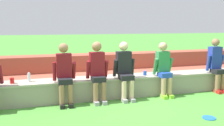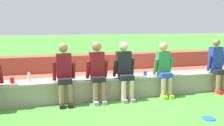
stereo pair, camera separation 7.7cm
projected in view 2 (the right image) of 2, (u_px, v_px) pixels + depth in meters
The scene contains 12 objects.
ground_plane at pixel (123, 99), 5.90m from camera, with size 80.00×80.00×0.00m, color #4C9338.
stone_seating_wall at pixel (119, 86), 6.12m from camera, with size 7.50×0.60×0.50m.
brick_bleachers at pixel (107, 72), 7.24m from camera, with size 10.60×1.24×0.91m.
person_left_of_center at pixel (64, 72), 5.42m from camera, with size 0.51×0.54×1.37m.
person_center at pixel (97, 70), 5.60m from camera, with size 0.51×0.51×1.39m.
person_right_of_center at pixel (125, 69), 5.81m from camera, with size 0.52×0.57×1.37m.
person_far_right at pixel (164, 68), 6.06m from camera, with size 0.49×0.50×1.34m.
person_rightmost_edge at pixel (217, 64), 6.49m from camera, with size 0.49×0.52×1.41m.
water_bottle_mid_left at pixel (29, 77), 5.55m from camera, with size 0.06×0.06×0.21m.
plastic_cup_left_end at pixel (12, 80), 5.38m from camera, with size 0.09×0.09×0.12m, color red.
plastic_cup_middle at pixel (145, 73), 6.21m from camera, with size 0.09×0.09×0.11m, color blue.
frisbee at pixel (208, 118), 4.66m from camera, with size 0.25×0.25×0.02m, color blue.
Camera 2 is at (-1.79, -5.41, 1.77)m, focal length 39.31 mm.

